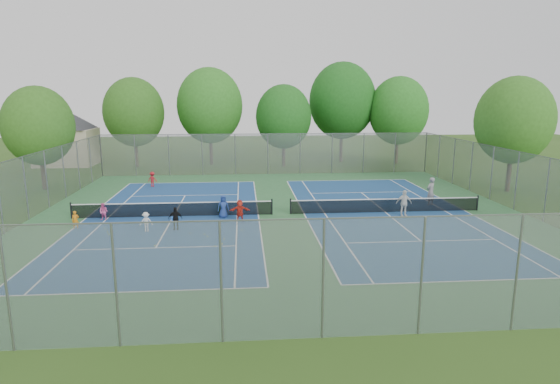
% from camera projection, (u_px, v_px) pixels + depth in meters
% --- Properties ---
extents(ground, '(120.00, 120.00, 0.00)m').
position_uv_depth(ground, '(281.00, 214.00, 30.78)').
color(ground, '#2E5019').
rests_on(ground, ground).
extents(court_pad, '(32.00, 32.00, 0.01)m').
position_uv_depth(court_pad, '(281.00, 214.00, 30.78)').
color(court_pad, '#306538').
rests_on(court_pad, ground).
extents(court_left, '(10.97, 23.77, 0.01)m').
position_uv_depth(court_left, '(174.00, 216.00, 30.23)').
color(court_left, navy).
rests_on(court_left, court_pad).
extents(court_right, '(10.97, 23.77, 0.01)m').
position_uv_depth(court_right, '(385.00, 212.00, 31.33)').
color(court_right, navy).
rests_on(court_right, court_pad).
extents(net_left, '(12.87, 0.10, 0.91)m').
position_uv_depth(net_left, '(173.00, 210.00, 30.14)').
color(net_left, black).
rests_on(net_left, ground).
extents(net_right, '(12.87, 0.10, 0.91)m').
position_uv_depth(net_right, '(385.00, 206.00, 31.24)').
color(net_right, black).
rests_on(net_right, ground).
extents(fence_north, '(32.00, 0.10, 4.00)m').
position_uv_depth(fence_north, '(268.00, 154.00, 45.98)').
color(fence_north, gray).
rests_on(fence_north, ground).
extents(fence_south, '(32.00, 0.10, 4.00)m').
position_uv_depth(fence_south, '(323.00, 280.00, 14.76)').
color(fence_south, gray).
rests_on(fence_south, ground).
extents(fence_west, '(0.10, 32.00, 4.00)m').
position_uv_depth(fence_west, '(26.00, 188.00, 29.12)').
color(fence_west, gray).
rests_on(fence_west, ground).
extents(fence_east, '(0.10, 32.00, 4.00)m').
position_uv_depth(fence_east, '(517.00, 181.00, 31.63)').
color(fence_east, gray).
rests_on(fence_east, ground).
extents(house, '(11.03, 11.03, 7.30)m').
position_uv_depth(house, '(65.00, 127.00, 51.61)').
color(house, '#B7A88C').
rests_on(house, ground).
extents(tree_nw, '(6.40, 6.40, 9.58)m').
position_uv_depth(tree_nw, '(134.00, 112.00, 49.95)').
color(tree_nw, '#443326').
rests_on(tree_nw, ground).
extents(tree_nl, '(7.20, 7.20, 10.69)m').
position_uv_depth(tree_nl, '(210.00, 106.00, 51.42)').
color(tree_nl, '#443326').
rests_on(tree_nl, ground).
extents(tree_nc, '(6.00, 6.00, 8.85)m').
position_uv_depth(tree_nc, '(284.00, 117.00, 50.33)').
color(tree_nc, '#443326').
rests_on(tree_nc, ground).
extents(tree_nr, '(7.60, 7.60, 11.42)m').
position_uv_depth(tree_nr, '(342.00, 101.00, 53.47)').
color(tree_nr, '#443326').
rests_on(tree_nr, ground).
extents(tree_ne, '(6.60, 6.60, 9.77)m').
position_uv_depth(tree_ne, '(399.00, 111.00, 52.21)').
color(tree_ne, '#443326').
rests_on(tree_ne, ground).
extents(tree_side_w, '(5.60, 5.60, 8.47)m').
position_uv_depth(tree_side_w, '(38.00, 126.00, 37.98)').
color(tree_side_w, '#443326').
rests_on(tree_side_w, ground).
extents(tree_side_e, '(6.00, 6.00, 9.20)m').
position_uv_depth(tree_side_e, '(514.00, 120.00, 36.95)').
color(tree_side_e, '#443326').
rests_on(tree_side_e, ground).
extents(ball_crate, '(0.39, 0.39, 0.30)m').
position_uv_depth(ball_crate, '(174.00, 219.00, 28.96)').
color(ball_crate, blue).
rests_on(ball_crate, ground).
extents(ball_hopper, '(0.26, 0.26, 0.50)m').
position_uv_depth(ball_hopper, '(220.00, 209.00, 31.24)').
color(ball_hopper, '#24842A').
rests_on(ball_hopper, ground).
extents(student_a, '(0.45, 0.36, 1.08)m').
position_uv_depth(student_a, '(75.00, 220.00, 27.33)').
color(student_a, orange).
rests_on(student_a, ground).
extents(student_b, '(0.63, 0.54, 1.11)m').
position_uv_depth(student_b, '(104.00, 212.00, 29.20)').
color(student_b, '#E7599B').
rests_on(student_b, ground).
extents(student_c, '(0.76, 0.44, 1.16)m').
position_uv_depth(student_c, '(146.00, 222.00, 26.76)').
color(student_c, silver).
rests_on(student_c, ground).
extents(student_d, '(0.81, 0.37, 1.36)m').
position_uv_depth(student_d, '(175.00, 218.00, 27.16)').
color(student_d, black).
rests_on(student_d, ground).
extents(student_e, '(0.79, 0.59, 1.48)m').
position_uv_depth(student_e, '(223.00, 207.00, 29.75)').
color(student_e, navy).
rests_on(student_e, ground).
extents(student_f, '(1.27, 0.43, 1.36)m').
position_uv_depth(student_f, '(240.00, 211.00, 28.99)').
color(student_f, red).
rests_on(student_f, ground).
extents(child_far_baseline, '(0.94, 0.72, 1.29)m').
position_uv_depth(child_far_baseline, '(152.00, 179.00, 39.89)').
color(child_far_baseline, '#A6171F').
rests_on(child_far_baseline, ground).
extents(instructor, '(0.88, 0.79, 2.03)m').
position_uv_depth(instructor, '(431.00, 191.00, 33.08)').
color(instructor, gray).
rests_on(instructor, ground).
extents(teen_court_b, '(1.01, 0.44, 1.72)m').
position_uv_depth(teen_court_b, '(404.00, 203.00, 30.20)').
color(teen_court_b, silver).
rests_on(teen_court_b, ground).
extents(tennis_ball_0, '(0.07, 0.07, 0.07)m').
position_uv_depth(tennis_ball_0, '(108.00, 232.00, 26.69)').
color(tennis_ball_0, '#C9DD33').
rests_on(tennis_ball_0, ground).
extents(tennis_ball_1, '(0.07, 0.07, 0.07)m').
position_uv_depth(tennis_ball_1, '(224.00, 239.00, 25.38)').
color(tennis_ball_1, '#BFCF30').
rests_on(tennis_ball_1, ground).
extents(tennis_ball_2, '(0.07, 0.07, 0.07)m').
position_uv_depth(tennis_ball_2, '(190.00, 234.00, 26.39)').
color(tennis_ball_2, '#BFCE2F').
rests_on(tennis_ball_2, ground).
extents(tennis_ball_3, '(0.07, 0.07, 0.07)m').
position_uv_depth(tennis_ball_3, '(241.00, 230.00, 27.01)').
color(tennis_ball_3, '#CBDE33').
rests_on(tennis_ball_3, ground).
extents(tennis_ball_4, '(0.07, 0.07, 0.07)m').
position_uv_depth(tennis_ball_4, '(215.00, 246.00, 24.16)').
color(tennis_ball_4, '#BACA2F').
rests_on(tennis_ball_4, ground).
extents(tennis_ball_5, '(0.07, 0.07, 0.07)m').
position_uv_depth(tennis_ball_5, '(205.00, 235.00, 26.21)').
color(tennis_ball_5, '#AEC72E').
rests_on(tennis_ball_5, ground).
extents(tennis_ball_6, '(0.07, 0.07, 0.07)m').
position_uv_depth(tennis_ball_6, '(155.00, 246.00, 24.27)').
color(tennis_ball_6, '#CBEA36').
rests_on(tennis_ball_6, ground).
extents(tennis_ball_7, '(0.07, 0.07, 0.07)m').
position_uv_depth(tennis_ball_7, '(109.00, 235.00, 26.21)').
color(tennis_ball_7, '#BDD932').
rests_on(tennis_ball_7, ground).
extents(tennis_ball_8, '(0.07, 0.07, 0.07)m').
position_uv_depth(tennis_ball_8, '(208.00, 237.00, 25.79)').
color(tennis_ball_8, '#A5C42D').
rests_on(tennis_ball_8, ground).
extents(tennis_ball_9, '(0.07, 0.07, 0.07)m').
position_uv_depth(tennis_ball_9, '(105.00, 229.00, 27.35)').
color(tennis_ball_9, '#CEF338').
rests_on(tennis_ball_9, ground).
extents(tennis_ball_10, '(0.07, 0.07, 0.07)m').
position_uv_depth(tennis_ball_10, '(222.00, 244.00, 24.57)').
color(tennis_ball_10, '#DEF037').
rests_on(tennis_ball_10, ground).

